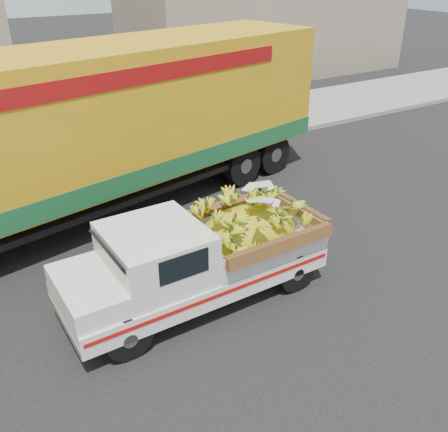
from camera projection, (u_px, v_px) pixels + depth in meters
ground at (129, 328)px, 8.19m from camera, size 100.00×100.00×0.00m
curb at (33, 185)px, 13.16m from camera, size 60.00×0.25×0.15m
sidewalk at (16, 161)px, 14.75m from camera, size 60.00×4.00×0.14m
building_right at (265, 11)px, 25.14m from camera, size 14.00×6.00×6.00m
pickup_truck at (213, 251)px, 8.68m from camera, size 4.63×1.75×1.62m
semi_trailer at (100, 126)px, 10.95m from camera, size 12.09×4.88×3.80m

